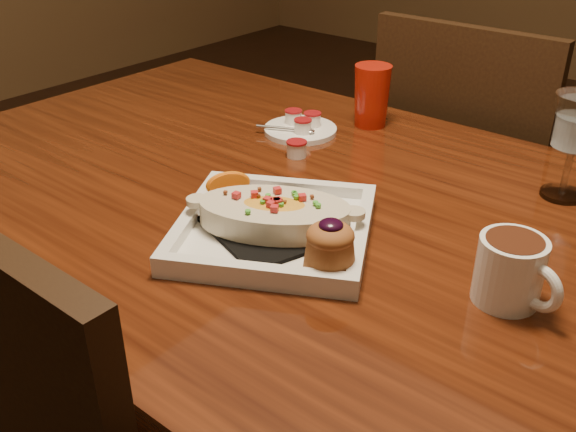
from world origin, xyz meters
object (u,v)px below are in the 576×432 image
Objects in this scene: table at (309,252)px; coffee_mug at (512,269)px; chair_far at (467,195)px; saucer at (300,127)px; plate at (279,223)px; red_tumbler at (372,96)px.

table is 13.54× the size of coffee_mug.
chair_far is 0.52m from saucer.
chair_far is (-0.00, 0.63, -0.15)m from table.
table is at bearing -48.57° from saucer.
coffee_mug is 0.78× the size of saucer.
table is at bearing 80.24° from plate.
table is 0.38m from red_tumbler.
saucer reaches higher than table.
coffee_mug is 0.60m from saucer.
plate is 2.50× the size of saucer.
chair_far is at bearing 70.61° from red_tumbler.
saucer is (-0.19, 0.21, 0.11)m from table.
red_tumbler is (-0.10, 0.33, 0.16)m from table.
table is at bearing 90.00° from chair_far.
red_tumbler is (-0.45, 0.39, 0.01)m from coffee_mug.
table is 10.58× the size of saucer.
saucer is at bearing 65.76° from chair_far.
saucer is at bearing -124.65° from red_tumbler.
red_tumbler is at bearing 70.61° from chair_far.
table is 1.61× the size of chair_far.
red_tumbler reaches higher than coffee_mug.
red_tumbler is (0.08, 0.12, 0.05)m from saucer.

